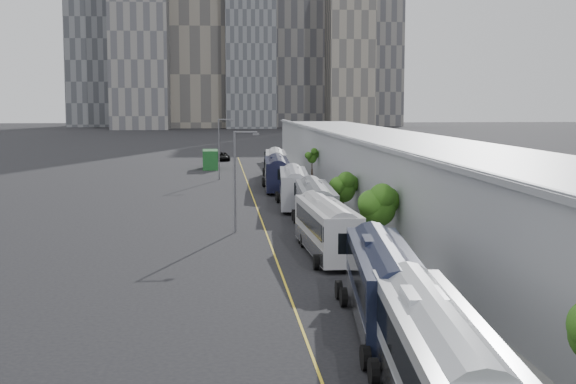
{
  "coord_description": "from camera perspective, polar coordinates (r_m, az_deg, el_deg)",
  "views": [
    {
      "loc": [
        -5.28,
        -17.57,
        10.39
      ],
      "look_at": [
        0.47,
        48.21,
        3.0
      ],
      "focal_mm": 50.0,
      "sensor_mm": 36.0,
      "label": 1
    }
  ],
  "objects": [
    {
      "name": "street_lamp_near",
      "position": [
        64.01,
        -3.62,
        1.31
      ],
      "size": [
        2.04,
        0.22,
        8.14
      ],
      "color": "#59595E",
      "rests_on": "ground"
    },
    {
      "name": "bus_6",
      "position": [
        110.12,
        -0.89,
        1.84
      ],
      "size": [
        3.53,
        13.59,
        3.93
      ],
      "rotation": [
        0.0,
        0.0,
        -0.06
      ],
      "color": "silver",
      "rests_on": "ground"
    },
    {
      "name": "bus_2",
      "position": [
        54.6,
        2.76,
        -2.9
      ],
      "size": [
        3.08,
        12.94,
        3.76
      ],
      "rotation": [
        0.0,
        0.0,
        0.04
      ],
      "color": "silver",
      "rests_on": "ground"
    },
    {
      "name": "shipping_container",
      "position": [
        126.46,
        -5.55,
        2.32
      ],
      "size": [
        2.43,
        6.65,
        2.96
      ],
      "primitive_type": "cube",
      "rotation": [
        0.0,
        0.0,
        0.01
      ],
      "color": "#16491E",
      "rests_on": "ground"
    },
    {
      "name": "tree_3",
      "position": [
        98.34,
        1.72,
        2.44
      ],
      "size": [
        1.19,
        1.19,
        4.34
      ],
      "color": "black",
      "rests_on": "ground"
    },
    {
      "name": "bus_4",
      "position": [
        79.98,
        0.41,
        0.1
      ],
      "size": [
        3.56,
        13.35,
        3.86
      ],
      "rotation": [
        0.0,
        0.0,
        -0.07
      ],
      "color": "#A2A3AC",
      "rests_on": "ground"
    },
    {
      "name": "tree_2",
      "position": [
        70.88,
        3.94,
        0.4
      ],
      "size": [
        2.21,
        2.21,
        4.14
      ],
      "color": "black",
      "rests_on": "ground"
    },
    {
      "name": "bus_3",
      "position": [
        65.74,
        1.96,
        -1.28
      ],
      "size": [
        3.28,
        13.25,
        3.84
      ],
      "rotation": [
        0.0,
        0.0,
        -0.05
      ],
      "color": "slate",
      "rests_on": "ground"
    },
    {
      "name": "suv",
      "position": [
        144.28,
        -4.71,
        2.53
      ],
      "size": [
        3.04,
        5.66,
        1.51
      ],
      "primitive_type": "imported",
      "rotation": [
        0.0,
        0.0,
        0.1
      ],
      "color": "black",
      "rests_on": "ground"
    },
    {
      "name": "street_lamp_far",
      "position": [
        107.92,
        -4.83,
        3.39
      ],
      "size": [
        2.04,
        0.22,
        8.23
      ],
      "color": "#59595E",
      "rests_on": "ground"
    },
    {
      "name": "skyline",
      "position": [
        344.13,
        -4.69,
        13.12
      ],
      "size": [
        145.0,
        64.0,
        120.0
      ],
      "color": "slate",
      "rests_on": "ground"
    },
    {
      "name": "lane_line",
      "position": [
        73.4,
        -2.0,
        -1.75
      ],
      "size": [
        0.12,
        160.0,
        0.02
      ],
      "primitive_type": "cube",
      "color": "gold",
      "rests_on": "ground"
    },
    {
      "name": "tree_1",
      "position": [
        55.01,
        6.38,
        -0.8
      ],
      "size": [
        2.52,
        2.52,
        4.82
      ],
      "color": "black",
      "rests_on": "ground"
    },
    {
      "name": "sidewalk",
      "position": [
        74.68,
        6.08,
        -1.6
      ],
      "size": [
        10.0,
        170.0,
        0.12
      ],
      "primitive_type": "cube",
      "color": "gray",
      "rests_on": "ground"
    },
    {
      "name": "bus_0",
      "position": [
        27.19,
        10.41,
        -12.45
      ],
      "size": [
        3.84,
        13.62,
        3.93
      ],
      "rotation": [
        0.0,
        0.0,
        -0.09
      ],
      "color": "#ABAFB5",
      "rests_on": "ground"
    },
    {
      "name": "bus_1",
      "position": [
        38.06,
        6.77,
        -6.96
      ],
      "size": [
        3.99,
        13.45,
        3.87
      ],
      "rotation": [
        0.0,
        0.0,
        -0.1
      ],
      "color": "black",
      "rests_on": "ground"
    },
    {
      "name": "depot",
      "position": [
        75.15,
        9.1,
        1.06
      ],
      "size": [
        12.45,
        160.4,
        7.2
      ],
      "color": "gray",
      "rests_on": "ground"
    },
    {
      "name": "bus_5",
      "position": [
        95.35,
        -0.8,
        1.13
      ],
      "size": [
        3.34,
        13.54,
        3.93
      ],
      "rotation": [
        0.0,
        0.0,
        -0.05
      ],
      "color": "black",
      "rests_on": "ground"
    }
  ]
}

